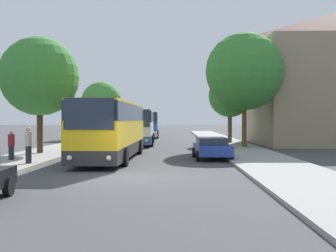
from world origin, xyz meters
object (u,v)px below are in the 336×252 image
bus_rear (148,124)px  tree_left_near (102,102)px  tree_right_mid (230,96)px  tree_right_near (244,72)px  pedestrian_waiting_near (28,145)px  pedestrian_waiting_far (11,145)px  tree_left_far (40,77)px  bus_front (112,129)px  bus_middle (139,126)px  parked_car_right_near (212,147)px

bus_rear → tree_left_near: size_ratio=1.59×
tree_left_near → tree_right_mid: size_ratio=1.05×
tree_right_near → pedestrian_waiting_near: bearing=-137.0°
bus_rear → tree_right_near: tree_right_near is taller
tree_right_near → tree_right_mid: size_ratio=1.42×
pedestrian_waiting_far → tree_left_far: tree_left_far is taller
bus_front → pedestrian_waiting_near: size_ratio=6.44×
pedestrian_waiting_near → tree_left_near: (-1.60, 28.84, 3.51)m
pedestrian_waiting_far → tree_left_near: tree_left_near is taller
bus_middle → parked_car_right_near: bus_middle is taller
bus_middle → tree_left_far: size_ratio=1.37×
bus_middle → tree_left_far: 13.10m
bus_front → pedestrian_waiting_far: 5.75m
bus_front → tree_left_near: bearing=103.1°
parked_car_right_near → tree_left_near: bearing=-67.7°
bus_middle → tree_right_mid: size_ratio=1.61×
pedestrian_waiting_near → pedestrian_waiting_far: bearing=-125.3°
pedestrian_waiting_far → tree_left_near: size_ratio=0.23×
pedestrian_waiting_near → tree_left_far: bearing=-154.6°
pedestrian_waiting_near → tree_right_near: bearing=144.3°
bus_rear → tree_left_far: bearing=-104.1°
bus_rear → tree_right_near: bearing=-67.2°
tree_left_far → tree_right_mid: (14.52, 12.22, -0.61)m
tree_left_far → tree_right_mid: 18.99m
bus_middle → bus_rear: (-0.15, 14.87, 0.03)m
bus_middle → pedestrian_waiting_far: bus_middle is taller
bus_front → bus_middle: (0.33, 13.97, -0.08)m
parked_car_right_near → tree_right_near: bearing=-114.1°
pedestrian_waiting_near → tree_left_far: (-1.58, 6.27, 4.20)m
bus_front → pedestrian_waiting_far: (-5.37, -1.86, -0.86)m
tree_left_far → parked_car_right_near: bearing=-12.6°
bus_rear → parked_car_right_near: bearing=-80.7°
bus_rear → pedestrian_waiting_near: (-3.95, -32.40, -0.67)m
bus_front → parked_car_right_near: bus_front is taller
tree_right_mid → bus_rear: bearing=122.9°
pedestrian_waiting_near → tree_right_near: 18.91m
tree_left_near → bus_middle: bearing=-63.3°
bus_rear → pedestrian_waiting_far: bus_rear is taller
parked_car_right_near → tree_left_far: tree_left_far is taller
pedestrian_waiting_near → tree_left_far: 7.71m
tree_right_near → tree_left_near: bearing=132.1°
bus_rear → pedestrian_waiting_near: size_ratio=5.96×
pedestrian_waiting_near → bus_rear: bearing=-175.6°
bus_front → pedestrian_waiting_far: bus_front is taller
bus_middle → bus_front: bearing=-93.5°
pedestrian_waiting_far → tree_right_near: 19.11m
pedestrian_waiting_near → tree_right_mid: (12.94, 18.49, 3.58)m
bus_middle → tree_right_mid: 9.37m
tree_left_near → tree_right_mid: tree_left_near is taller
parked_car_right_near → pedestrian_waiting_near: size_ratio=2.22×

